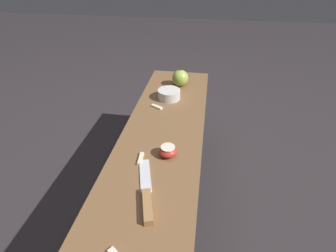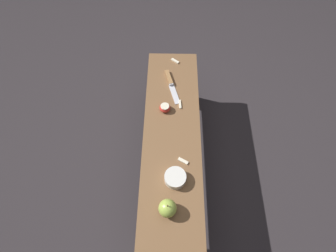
% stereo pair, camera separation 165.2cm
% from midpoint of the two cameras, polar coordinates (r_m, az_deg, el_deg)
% --- Properties ---
extents(ground_plane, '(8.00, 8.00, 0.00)m').
position_cam_midpoint_polar(ground_plane, '(1.31, -4.79, -52.48)').
color(ground_plane, '#2D282B').
extents(wooden_bench, '(1.18, 0.31, 0.40)m').
position_cam_midpoint_polar(wooden_bench, '(0.99, -6.18, -51.22)').
color(wooden_bench, brown).
rests_on(wooden_bench, ground_plane).
extents(knife, '(0.25, 0.10, 0.02)m').
position_cam_midpoint_polar(knife, '(0.94, -20.96, -71.24)').
color(knife, silver).
rests_on(knife, wooden_bench).
extents(apple_whole, '(0.08, 0.08, 0.09)m').
position_cam_midpoint_polar(apple_whole, '(0.99, 0.84, -26.99)').
color(apple_whole, '#9EB747').
rests_on(apple_whole, wooden_bench).
extents(apple_cut, '(0.06, 0.06, 0.04)m').
position_cam_midpoint_polar(apple_cut, '(0.89, -6.55, -60.69)').
color(apple_cut, red).
rests_on(apple_cut, wooden_bench).
extents(apple_slice_near_knife, '(0.06, 0.02, 0.01)m').
position_cam_midpoint_polar(apple_slice_near_knife, '(0.92, -18.28, -60.90)').
color(apple_slice_near_knife, beige).
rests_on(apple_slice_near_knife, wooden_bench).
extents(apple_slice_center, '(0.04, 0.06, 0.01)m').
position_cam_midpoint_polar(apple_slice_center, '(0.94, -7.89, -40.23)').
color(apple_slice_center, beige).
rests_on(apple_slice_center, wooden_bench).
extents(bowl, '(0.11, 0.11, 0.04)m').
position_cam_midpoint_polar(bowl, '(0.95, -3.26, -35.02)').
color(bowl, silver).
rests_on(bowl, wooden_bench).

